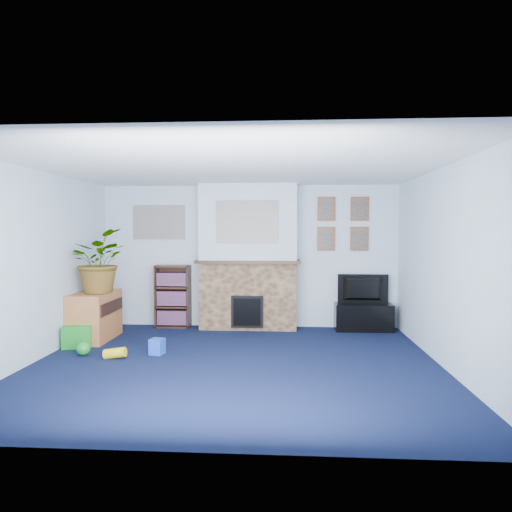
# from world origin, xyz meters

# --- Properties ---
(floor) EXTENTS (5.00, 4.50, 0.01)m
(floor) POSITION_xyz_m (0.00, 0.00, 0.00)
(floor) COLOR black
(floor) RESTS_ON ground
(ceiling) EXTENTS (5.00, 4.50, 0.01)m
(ceiling) POSITION_xyz_m (0.00, 0.00, 2.40)
(ceiling) COLOR white
(ceiling) RESTS_ON wall_back
(wall_back) EXTENTS (5.00, 0.04, 2.40)m
(wall_back) POSITION_xyz_m (0.00, 2.25, 1.20)
(wall_back) COLOR silver
(wall_back) RESTS_ON ground
(wall_front) EXTENTS (5.00, 0.04, 2.40)m
(wall_front) POSITION_xyz_m (0.00, -2.25, 1.20)
(wall_front) COLOR silver
(wall_front) RESTS_ON ground
(wall_left) EXTENTS (0.04, 4.50, 2.40)m
(wall_left) POSITION_xyz_m (-2.50, 0.00, 1.20)
(wall_left) COLOR silver
(wall_left) RESTS_ON ground
(wall_right) EXTENTS (0.04, 4.50, 2.40)m
(wall_right) POSITION_xyz_m (2.50, 0.00, 1.20)
(wall_right) COLOR silver
(wall_right) RESTS_ON ground
(chimney_breast) EXTENTS (1.72, 0.50, 2.40)m
(chimney_breast) POSITION_xyz_m (0.00, 2.05, 1.18)
(chimney_breast) COLOR brown
(chimney_breast) RESTS_ON ground
(collage_main) EXTENTS (1.00, 0.03, 0.68)m
(collage_main) POSITION_xyz_m (0.00, 1.84, 1.78)
(collage_main) COLOR gray
(collage_main) RESTS_ON chimney_breast
(collage_left) EXTENTS (0.90, 0.03, 0.58)m
(collage_left) POSITION_xyz_m (-1.55, 2.23, 1.78)
(collage_left) COLOR gray
(collage_left) RESTS_ON wall_back
(portrait_tl) EXTENTS (0.30, 0.03, 0.40)m
(portrait_tl) POSITION_xyz_m (1.30, 2.23, 2.00)
(portrait_tl) COLOR brown
(portrait_tl) RESTS_ON wall_back
(portrait_tr) EXTENTS (0.30, 0.03, 0.40)m
(portrait_tr) POSITION_xyz_m (1.85, 2.23, 2.00)
(portrait_tr) COLOR brown
(portrait_tr) RESTS_ON wall_back
(portrait_bl) EXTENTS (0.30, 0.03, 0.40)m
(portrait_bl) POSITION_xyz_m (1.30, 2.23, 1.50)
(portrait_bl) COLOR brown
(portrait_bl) RESTS_ON wall_back
(portrait_br) EXTENTS (0.30, 0.03, 0.40)m
(portrait_br) POSITION_xyz_m (1.85, 2.23, 1.50)
(portrait_br) COLOR brown
(portrait_br) RESTS_ON wall_back
(tv_stand) EXTENTS (0.93, 0.39, 0.44)m
(tv_stand) POSITION_xyz_m (1.90, 2.03, 0.22)
(tv_stand) COLOR black
(tv_stand) RESTS_ON ground
(television) EXTENTS (0.83, 0.13, 0.48)m
(television) POSITION_xyz_m (1.90, 2.05, 0.68)
(television) COLOR black
(television) RESTS_ON tv_stand
(bookshelf) EXTENTS (0.58, 0.28, 1.05)m
(bookshelf) POSITION_xyz_m (-1.29, 2.11, 0.50)
(bookshelf) COLOR black
(bookshelf) RESTS_ON ground
(sideboard) EXTENTS (0.51, 0.92, 0.71)m
(sideboard) POSITION_xyz_m (-2.24, 1.14, 0.35)
(sideboard) COLOR #B16A38
(sideboard) RESTS_ON ground
(potted_plant) EXTENTS (1.11, 1.13, 0.95)m
(potted_plant) POSITION_xyz_m (-2.19, 1.09, 1.19)
(potted_plant) COLOR #26661E
(potted_plant) RESTS_ON sideboard
(mantel_clock) EXTENTS (0.11, 0.07, 0.16)m
(mantel_clock) POSITION_xyz_m (0.01, 2.00, 1.22)
(mantel_clock) COLOR gold
(mantel_clock) RESTS_ON chimney_breast
(mantel_candle) EXTENTS (0.05, 0.05, 0.16)m
(mantel_candle) POSITION_xyz_m (0.26, 2.00, 1.23)
(mantel_candle) COLOR #B2BFC6
(mantel_candle) RESTS_ON chimney_breast
(mantel_teddy) EXTENTS (0.12, 0.12, 0.12)m
(mantel_teddy) POSITION_xyz_m (-0.60, 2.00, 1.22)
(mantel_teddy) COLOR gray
(mantel_teddy) RESTS_ON chimney_breast
(mantel_can) EXTENTS (0.06, 0.06, 0.12)m
(mantel_can) POSITION_xyz_m (0.64, 2.00, 1.21)
(mantel_can) COLOR blue
(mantel_can) RESTS_ON chimney_breast
(green_crate) EXTENTS (0.45, 0.40, 0.31)m
(green_crate) POSITION_xyz_m (-2.30, 0.69, 0.14)
(green_crate) COLOR #198C26
(green_crate) RESTS_ON ground
(toy_ball) EXTENTS (0.18, 0.18, 0.18)m
(toy_ball) POSITION_xyz_m (-2.03, 0.26, 0.09)
(toy_ball) COLOR #198C26
(toy_ball) RESTS_ON ground
(toy_block) EXTENTS (0.20, 0.20, 0.21)m
(toy_block) POSITION_xyz_m (-1.08, 0.38, 0.11)
(toy_block) COLOR blue
(toy_block) RESTS_ON ground
(toy_tube) EXTENTS (0.29, 0.13, 0.17)m
(toy_tube) POSITION_xyz_m (-1.56, 0.14, 0.07)
(toy_tube) COLOR yellow
(toy_tube) RESTS_ON ground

